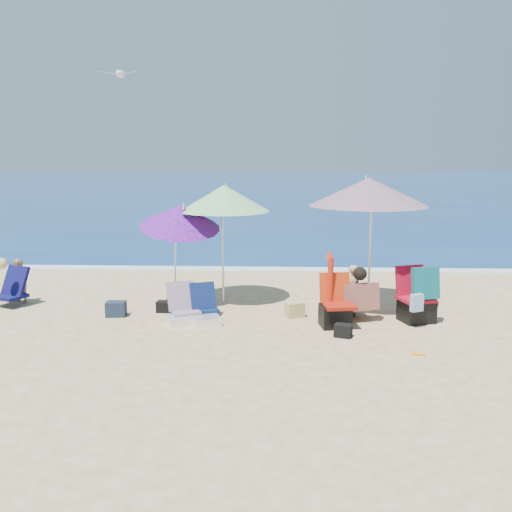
{
  "coord_description": "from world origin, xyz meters",
  "views": [
    {
      "loc": [
        0.11,
        -8.89,
        2.88
      ],
      "look_at": [
        -0.3,
        1.0,
        1.1
      ],
      "focal_mm": 39.99,
      "sensor_mm": 36.0,
      "label": 1
    }
  ],
  "objects_px": {
    "umbrella_turquoise": "(369,192)",
    "chair_navy": "(205,312)",
    "furled_umbrella": "(330,284)",
    "umbrella_blue": "(180,216)",
    "person_center": "(355,293)",
    "seagull": "(120,74)",
    "person_left": "(17,281)",
    "umbrella_striped": "(224,198)",
    "chair_rainbow": "(182,312)",
    "camp_chair_right": "(417,302)",
    "camp_chair_left": "(336,311)"
  },
  "relations": [
    {
      "from": "chair_navy",
      "to": "person_center",
      "type": "height_order",
      "value": "person_center"
    },
    {
      "from": "umbrella_turquoise",
      "to": "chair_navy",
      "type": "bearing_deg",
      "value": -161.81
    },
    {
      "from": "chair_navy",
      "to": "person_left",
      "type": "relative_size",
      "value": 0.9
    },
    {
      "from": "umbrella_blue",
      "to": "seagull",
      "type": "relative_size",
      "value": 2.83
    },
    {
      "from": "person_left",
      "to": "chair_navy",
      "type": "bearing_deg",
      "value": -15.31
    },
    {
      "from": "seagull",
      "to": "umbrella_striped",
      "type": "bearing_deg",
      "value": -2.0
    },
    {
      "from": "umbrella_turquoise",
      "to": "camp_chair_left",
      "type": "bearing_deg",
      "value": -120.13
    },
    {
      "from": "umbrella_blue",
      "to": "person_center",
      "type": "relative_size",
      "value": 2.17
    },
    {
      "from": "camp_chair_left",
      "to": "person_center",
      "type": "relative_size",
      "value": 0.92
    },
    {
      "from": "furled_umbrella",
      "to": "chair_navy",
      "type": "relative_size",
      "value": 1.46
    },
    {
      "from": "umbrella_turquoise",
      "to": "furled_umbrella",
      "type": "bearing_deg",
      "value": -126.51
    },
    {
      "from": "furled_umbrella",
      "to": "person_left",
      "type": "height_order",
      "value": "furled_umbrella"
    },
    {
      "from": "person_center",
      "to": "umbrella_striped",
      "type": "bearing_deg",
      "value": 155.72
    },
    {
      "from": "umbrella_turquoise",
      "to": "seagull",
      "type": "bearing_deg",
      "value": 174.36
    },
    {
      "from": "umbrella_blue",
      "to": "person_center",
      "type": "distance_m",
      "value": 3.55
    },
    {
      "from": "umbrella_blue",
      "to": "camp_chair_right",
      "type": "height_order",
      "value": "umbrella_blue"
    },
    {
      "from": "chair_navy",
      "to": "person_left",
      "type": "xyz_separation_m",
      "value": [
        -3.79,
        1.04,
        0.28
      ]
    },
    {
      "from": "furled_umbrella",
      "to": "camp_chair_left",
      "type": "relative_size",
      "value": 1.44
    },
    {
      "from": "umbrella_turquoise",
      "to": "person_center",
      "type": "xyz_separation_m",
      "value": [
        -0.28,
        -0.69,
        -1.73
      ]
    },
    {
      "from": "umbrella_blue",
      "to": "chair_rainbow",
      "type": "distance_m",
      "value": 1.94
    },
    {
      "from": "chair_rainbow",
      "to": "seagull",
      "type": "relative_size",
      "value": 1.08
    },
    {
      "from": "chair_rainbow",
      "to": "camp_chair_left",
      "type": "bearing_deg",
      "value": -2.97
    },
    {
      "from": "umbrella_striped",
      "to": "person_left",
      "type": "height_order",
      "value": "umbrella_striped"
    },
    {
      "from": "furled_umbrella",
      "to": "chair_rainbow",
      "type": "relative_size",
      "value": 1.61
    },
    {
      "from": "camp_chair_left",
      "to": "seagull",
      "type": "bearing_deg",
      "value": 158.01
    },
    {
      "from": "chair_rainbow",
      "to": "camp_chair_right",
      "type": "xyz_separation_m",
      "value": [
        4.06,
        0.18,
        0.19
      ]
    },
    {
      "from": "chair_navy",
      "to": "chair_rainbow",
      "type": "xyz_separation_m",
      "value": [
        -0.39,
        -0.05,
        0.01
      ]
    },
    {
      "from": "umbrella_turquoise",
      "to": "chair_rainbow",
      "type": "xyz_separation_m",
      "value": [
        -3.29,
        -1.0,
        -2.02
      ]
    },
    {
      "from": "chair_navy",
      "to": "umbrella_blue",
      "type": "bearing_deg",
      "value": 118.38
    },
    {
      "from": "chair_rainbow",
      "to": "seagull",
      "type": "xyz_separation_m",
      "value": [
        -1.32,
        1.46,
        4.17
      ]
    },
    {
      "from": "umbrella_striped",
      "to": "seagull",
      "type": "relative_size",
      "value": 3.14
    },
    {
      "from": "umbrella_turquoise",
      "to": "camp_chair_right",
      "type": "distance_m",
      "value": 2.15
    },
    {
      "from": "umbrella_striped",
      "to": "umbrella_blue",
      "type": "distance_m",
      "value": 0.91
    },
    {
      "from": "chair_navy",
      "to": "person_center",
      "type": "bearing_deg",
      "value": 5.67
    },
    {
      "from": "seagull",
      "to": "chair_rainbow",
      "type": "bearing_deg",
      "value": -47.88
    },
    {
      "from": "person_left",
      "to": "umbrella_striped",
      "type": "bearing_deg",
      "value": 4.33
    },
    {
      "from": "camp_chair_right",
      "to": "chair_rainbow",
      "type": "bearing_deg",
      "value": -177.5
    },
    {
      "from": "chair_rainbow",
      "to": "person_left",
      "type": "distance_m",
      "value": 3.58
    },
    {
      "from": "umbrella_blue",
      "to": "chair_rainbow",
      "type": "xyz_separation_m",
      "value": [
        0.2,
        -1.15,
        -1.55
      ]
    },
    {
      "from": "umbrella_turquoise",
      "to": "seagull",
      "type": "distance_m",
      "value": 5.1
    },
    {
      "from": "person_center",
      "to": "seagull",
      "type": "bearing_deg",
      "value": 165.14
    },
    {
      "from": "person_left",
      "to": "seagull",
      "type": "distance_m",
      "value": 4.44
    },
    {
      "from": "chair_rainbow",
      "to": "umbrella_striped",
      "type": "bearing_deg",
      "value": 66.22
    },
    {
      "from": "seagull",
      "to": "person_left",
      "type": "bearing_deg",
      "value": -169.88
    },
    {
      "from": "umbrella_turquoise",
      "to": "camp_chair_left",
      "type": "xyz_separation_m",
      "value": [
        -0.66,
        -1.14,
        -1.93
      ]
    },
    {
      "from": "chair_rainbow",
      "to": "camp_chair_right",
      "type": "relative_size",
      "value": 0.79
    },
    {
      "from": "chair_rainbow",
      "to": "person_center",
      "type": "xyz_separation_m",
      "value": [
        3.01,
        0.31,
        0.29
      ]
    },
    {
      "from": "person_center",
      "to": "person_left",
      "type": "relative_size",
      "value": 0.99
    },
    {
      "from": "chair_navy",
      "to": "camp_chair_right",
      "type": "height_order",
      "value": "camp_chair_right"
    },
    {
      "from": "umbrella_striped",
      "to": "seagull",
      "type": "distance_m",
      "value": 3.01
    }
  ]
}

